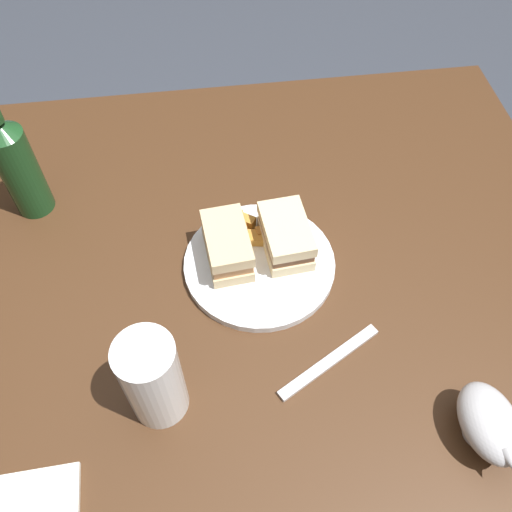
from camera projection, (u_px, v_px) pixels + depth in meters
The scene contains 15 objects.
ground_plane at pixel (254, 420), 1.49m from camera, with size 6.00×6.00×0.00m, color #333842.
dining_table at pixel (253, 363), 1.19m from camera, with size 1.14×0.95×0.74m, color #422816.
plate at pixel (259, 264), 0.88m from camera, with size 0.25×0.25×0.01m, color white.
sandwich_half_left at pixel (286, 236), 0.87m from camera, with size 0.08×0.12×0.06m.
sandwich_half_right at pixel (227, 246), 0.86m from camera, with size 0.08×0.12×0.06m.
potato_wedge_front at pixel (272, 239), 0.89m from camera, with size 0.05×0.02×0.02m, color gold.
potato_wedge_middle at pixel (267, 231), 0.90m from camera, with size 0.04×0.02×0.02m, color #AD702D.
potato_wedge_back at pixel (257, 238), 0.89m from camera, with size 0.06×0.02×0.02m, color #B77F33.
potato_wedge_left_edge at pixel (240, 225), 0.91m from camera, with size 0.05×0.02×0.02m, color #AD702D.
potato_wedge_right_edge at pixel (241, 220), 0.91m from camera, with size 0.05×0.02×0.02m, color #B77F33.
pint_glass at pixel (154, 382), 0.70m from camera, with size 0.08×0.08×0.16m.
gravy_boat at pixel (490, 424), 0.69m from camera, with size 0.08×0.13×0.07m.
cider_bottle at pixel (16, 163), 0.88m from camera, with size 0.06×0.06×0.27m.
napkin at pixel (34, 507), 0.67m from camera, with size 0.11×0.09×0.01m, color silver.
fork at pixel (329, 362), 0.79m from camera, with size 0.18×0.02×0.01m, color silver.
Camera 1 is at (-0.06, -0.50, 1.47)m, focal length 38.07 mm.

